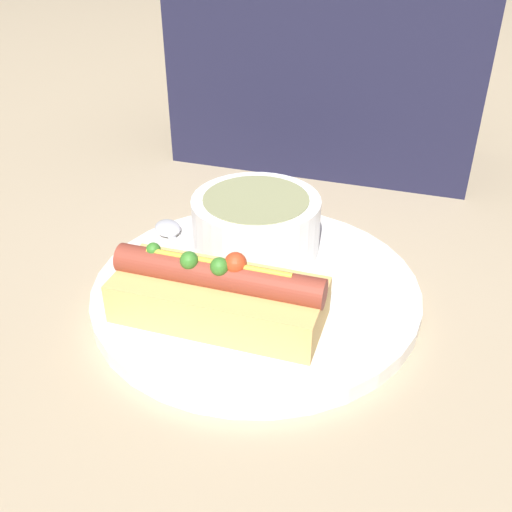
% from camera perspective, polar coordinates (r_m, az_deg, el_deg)
% --- Properties ---
extents(ground_plane, '(4.00, 4.00, 0.00)m').
position_cam_1_polar(ground_plane, '(0.54, -0.00, -3.98)').
color(ground_plane, tan).
extents(dinner_plate, '(0.29, 0.29, 0.02)m').
position_cam_1_polar(dinner_plate, '(0.53, -0.00, -3.33)').
color(dinner_plate, white).
rests_on(dinner_plate, ground_plane).
extents(hot_dog, '(0.17, 0.07, 0.06)m').
position_cam_1_polar(hot_dog, '(0.48, -3.59, -3.62)').
color(hot_dog, '#DBAD60').
rests_on(hot_dog, dinner_plate).
extents(soup_bowl, '(0.12, 0.12, 0.05)m').
position_cam_1_polar(soup_bowl, '(0.56, 0.00, 3.31)').
color(soup_bowl, white).
rests_on(soup_bowl, dinner_plate).
extents(spoon, '(0.12, 0.14, 0.01)m').
position_cam_1_polar(spoon, '(0.59, -7.77, 1.31)').
color(spoon, '#B7B7BC').
rests_on(spoon, dinner_plate).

